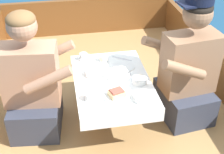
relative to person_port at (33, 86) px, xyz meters
name	(u,v)px	position (x,y,z in m)	size (l,w,h in m)	color
ground_plane	(110,141)	(0.58, 0.05, -0.72)	(60.00, 60.00, 0.00)	navy
boat_deck	(110,128)	(0.58, 0.05, -0.55)	(2.10, 3.23, 0.33)	#A87F4C
bow_coaming	(88,16)	(0.58, 1.64, -0.17)	(1.98, 0.06, 0.43)	brown
cockpit_table	(112,84)	(0.58, -0.03, -0.03)	(0.56, 0.81, 0.40)	#B2B2B7
person_port	(33,86)	(0.00, 0.00, 0.00)	(0.55, 0.49, 0.96)	#333847
person_starboard	(188,72)	(1.16, -0.06, 0.03)	(0.56, 0.49, 1.02)	#333847
plate_sandwich	(117,96)	(0.57, -0.25, 0.02)	(0.19, 0.19, 0.01)	white
plate_bread	(123,67)	(0.70, 0.12, 0.02)	(0.18, 0.18, 0.01)	white
sandwich	(117,93)	(0.57, -0.25, 0.04)	(0.12, 0.11, 0.05)	#E0BC7F
bowl_port_near	(94,72)	(0.46, 0.06, 0.03)	(0.14, 0.14, 0.04)	white
bowl_starboard_near	(140,80)	(0.77, -0.11, 0.03)	(0.11, 0.11, 0.04)	white
bowl_center_far	(143,97)	(0.74, -0.31, 0.03)	(0.13, 0.13, 0.04)	white
coffee_cup_port	(112,75)	(0.58, -0.03, 0.04)	(0.09, 0.06, 0.06)	white
coffee_cup_starboard	(84,56)	(0.40, 0.29, 0.04)	(0.09, 0.06, 0.06)	white
coffee_cup_center	(90,96)	(0.39, -0.24, 0.04)	(0.11, 0.08, 0.05)	white
tin_can	(104,58)	(0.56, 0.24, 0.04)	(0.07, 0.07, 0.05)	silver
utensil_spoon_starboard	(109,85)	(0.55, -0.11, 0.01)	(0.08, 0.16, 0.01)	silver
utensil_spoon_center	(128,77)	(0.70, -0.03, 0.01)	(0.09, 0.16, 0.01)	silver
utensil_knife_starboard	(122,59)	(0.71, 0.25, 0.01)	(0.15, 0.11, 0.00)	silver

